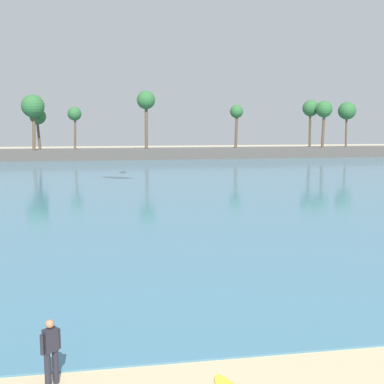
% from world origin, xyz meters
% --- Properties ---
extents(sea, '(220.00, 114.14, 0.06)m').
position_xyz_m(sea, '(0.00, 63.40, 0.03)').
color(sea, teal).
rests_on(sea, ground).
extents(palm_headland, '(101.95, 6.41, 12.07)m').
position_xyz_m(palm_headland, '(-1.01, 80.38, 2.90)').
color(palm_headland, '#514C47').
rests_on(palm_headland, ground).
extents(person_at_waterline, '(0.45, 0.37, 1.67)m').
position_xyz_m(person_at_waterline, '(-3.19, 5.79, 0.89)').
color(person_at_waterline, '#23232D').
rests_on(person_at_waterline, ground).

